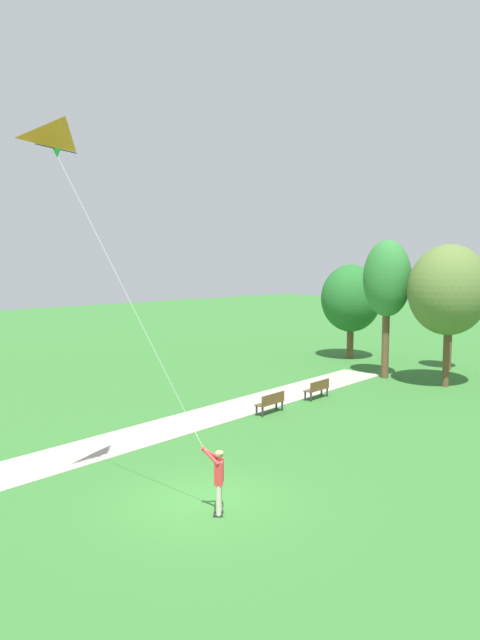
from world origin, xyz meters
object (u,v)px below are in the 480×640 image
object	(u,v)px
park_bench_near_walkway	(271,402)
tree_treeline_right	(451,301)
park_bench_far_walkway	(318,388)
tree_treeline_center	(449,290)
flying_kite	(66,139)
tree_lakeside_near	(387,280)
tree_lakeside_far	(351,298)
person_kite_flyer	(218,476)

from	to	relation	value
park_bench_near_walkway	tree_treeline_right	xyz separation A→B (m)	(-0.76, 14.53, 3.50)
park_bench_far_walkway	tree_treeline_center	size ratio (longest dim) A/B	0.22
flying_kite	tree_lakeside_near	size ratio (longest dim) A/B	1.11
tree_lakeside_far	park_bench_far_walkway	bearing A→B (deg)	-56.47
person_kite_flyer	park_bench_near_walkway	size ratio (longest dim) A/B	1.18
park_bench_far_walkway	flying_kite	bearing A→B (deg)	-70.93
park_bench_far_walkway	tree_lakeside_near	world-z (taller)	tree_lakeside_near
flying_kite	tree_lakeside_far	size ratio (longest dim) A/B	1.38
tree_lakeside_far	person_kite_flyer	bearing A→B (deg)	-56.85
person_kite_flyer	tree_treeline_center	distance (m)	19.34
tree_lakeside_far	flying_kite	bearing A→B (deg)	-64.64
tree_lakeside_near	tree_lakeside_far	distance (m)	6.36
flying_kite	park_bench_near_walkway	size ratio (longest dim) A/B	5.34
tree_lakeside_far	tree_treeline_right	size ratio (longest dim) A/B	1.09
person_kite_flyer	tree_treeline_center	world-z (taller)	tree_treeline_center
person_kite_flyer	tree_lakeside_far	size ratio (longest dim) A/B	0.30
tree_treeline_right	tree_lakeside_far	bearing A→B (deg)	-166.46
park_bench_near_walkway	tree_lakeside_near	distance (m)	11.04
person_kite_flyer	flying_kite	size ratio (longest dim) A/B	0.22
person_kite_flyer	tree_treeline_center	xyz separation A→B (m)	(-5.05, 18.26, 3.86)
tree_treeline_center	tree_treeline_right	size ratio (longest dim) A/B	1.31
person_kite_flyer	tree_lakeside_near	xyz separation A→B (m)	(-8.38, 17.66, 4.27)
tree_lakeside_near	tree_treeline_center	world-z (taller)	tree_lakeside_near
tree_treeline_center	flying_kite	bearing A→B (deg)	-82.85
flying_kite	park_bench_far_walkway	xyz separation A→B (m)	(-4.89, 14.13, -9.05)
park_bench_far_walkway	tree_lakeside_far	size ratio (longest dim) A/B	0.26
tree_lakeside_far	tree_treeline_right	bearing A→B (deg)	13.54
park_bench_near_walkway	tree_treeline_right	distance (m)	14.96
tree_treeline_center	park_bench_near_walkway	bearing A→B (deg)	-99.00
person_kite_flyer	tree_lakeside_far	xyz separation A→B (m)	(-13.65, 20.90, 2.81)
park_bench_near_walkway	tree_lakeside_near	bearing A→B (deg)	99.71
tree_treeline_center	person_kite_flyer	bearing A→B (deg)	-74.53
tree_lakeside_near	tree_treeline_center	distance (m)	3.40
park_bench_near_walkway	tree_lakeside_near	xyz separation A→B (m)	(-1.68, 9.80, 4.80)
tree_lakeside_near	park_bench_near_walkway	bearing A→B (deg)	-80.29
tree_lakeside_near	park_bench_far_walkway	bearing A→B (deg)	-80.31
park_bench_far_walkway	park_bench_near_walkway	bearing A→B (deg)	-80.25
flying_kite	park_bench_far_walkway	size ratio (longest dim) A/B	5.34
park_bench_far_walkway	tree_treeline_center	xyz separation A→B (m)	(2.24, 6.95, 4.39)
flying_kite	park_bench_near_walkway	world-z (taller)	flying_kite
tree_treeline_center	tree_treeline_right	xyz separation A→B (m)	(-2.41, 4.13, -0.89)
tree_lakeside_near	tree_treeline_right	xyz separation A→B (m)	(0.91, 4.73, -1.30)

